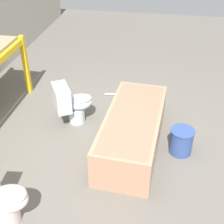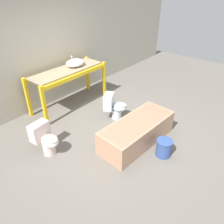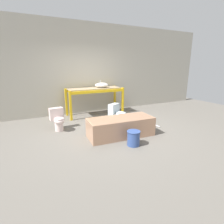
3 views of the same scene
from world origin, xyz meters
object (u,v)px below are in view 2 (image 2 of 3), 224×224
Objects in this scene: bathtub_main at (137,130)px; toilet_near at (45,138)px; bucket_white at (164,148)px; sink_basin at (75,63)px; toilet_far at (114,106)px.

bathtub_main is 2.78× the size of toilet_near.
toilet_near is 1.79× the size of bucket_white.
bucket_white is (-0.41, -2.76, -0.87)m from sink_basin.
sink_basin is 2.33m from bathtub_main.
bathtub_main is 2.76× the size of toilet_far.
bucket_white is (-0.39, -1.49, -0.14)m from toilet_far.
toilet_near is at bearing 142.54° from toilet_far.
toilet_far is at bearing -13.69° from toilet_near.
toilet_far is (-0.03, -1.27, -0.73)m from sink_basin.
bucket_white is at bearing -134.66° from toilet_far.
toilet_far is 1.55m from bucket_white.
sink_basin reaches higher than toilet_far.
toilet_far is (1.71, -0.22, 0.00)m from toilet_near.
bucket_white is (-0.01, -0.60, -0.09)m from bathtub_main.
sink_basin is at bearing 81.50° from bucket_white.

